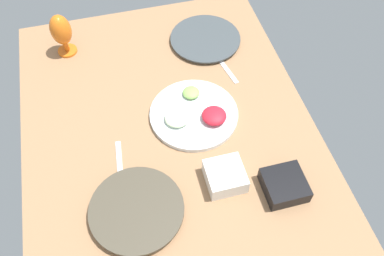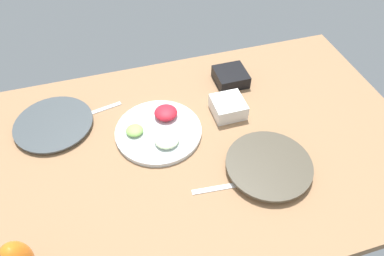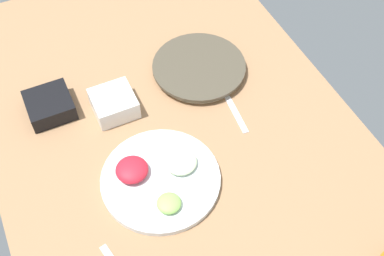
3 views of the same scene
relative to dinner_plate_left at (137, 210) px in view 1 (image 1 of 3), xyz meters
The scene contains 9 objects.
ground_plane 25.29cm from the dinner_plate_left, 42.35° to the right, with size 160.00×104.00×4.00cm, color #99704C.
dinner_plate_left is the anchor object (origin of this frame).
dinner_plate_right 82.02cm from the dinner_plate_left, 30.85° to the right, with size 29.80×29.80×1.93cm.
fruit_platter 42.34cm from the dinner_plate_left, 40.12° to the right, with size 32.54×32.54×5.31cm.
hurricane_glass_orange 80.74cm from the dinner_plate_left, 11.04° to the left, with size 8.37×8.37×18.42cm.
square_bowl_black 47.68cm from the dinner_plate_left, 94.74° to the right, with size 13.18×13.18×5.45cm.
square_bowl_white 30.24cm from the dinner_plate_left, 82.74° to the right, with size 12.30×12.30×6.22cm.
fork_by_left_plate 19.43cm from the dinner_plate_left, ahead, with size 18.00×1.80×0.60cm, color silver.
fork_by_right_plate 69.80cm from the dinner_plate_left, 40.95° to the right, with size 18.00×1.80×0.60cm, color silver.
Camera 1 is at (-74.74, 13.69, 119.85)cm, focal length 38.22 mm.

